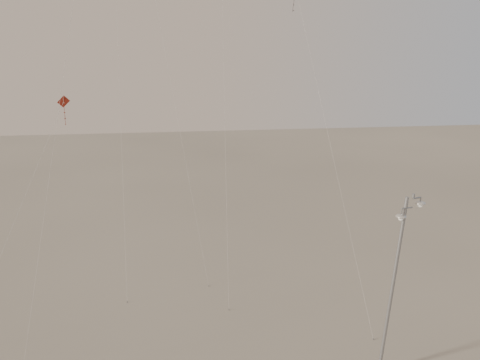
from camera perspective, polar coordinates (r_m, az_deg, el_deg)
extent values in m
cylinder|color=#95979E|center=(25.64, 18.06, -12.54)|extent=(0.81, 0.18, 9.83)
cylinder|color=#95979E|center=(24.07, 20.40, -1.80)|extent=(0.14, 0.14, 0.18)
cylinder|color=#95979E|center=(24.29, 20.78, -2.05)|extent=(0.50, 0.22, 0.07)
cylinder|color=#95979E|center=(24.51, 21.15, -2.31)|extent=(0.06, 0.06, 0.30)
ellipsoid|color=beige|center=(24.55, 21.12, -2.64)|extent=(0.52, 0.52, 0.18)
cylinder|color=#95979E|center=(24.07, 19.70, -3.23)|extent=(0.60, 0.17, 0.07)
cylinder|color=#95979E|center=(23.96, 19.08, -3.77)|extent=(0.06, 0.06, 0.40)
ellipsoid|color=beige|center=(24.02, 19.04, -4.22)|extent=(0.52, 0.52, 0.18)
cylinder|color=beige|center=(26.86, -21.08, 9.20)|extent=(4.53, 9.98, 28.25)
cylinder|color=beige|center=(30.98, -2.18, 20.96)|extent=(0.22, 6.45, 39.10)
cylinder|color=#95979E|center=(32.22, -1.38, -15.51)|extent=(0.06, 0.06, 0.10)
cube|color=maroon|center=(30.51, -20.71, 8.94)|extent=(0.77, 0.17, 0.75)
cylinder|color=maroon|center=(30.76, -20.57, 7.32)|extent=(0.07, 0.18, 1.13)
cylinder|color=beige|center=(27.60, -26.70, -6.99)|extent=(4.91, 10.92, 13.64)
cylinder|color=#272320|center=(37.40, 6.57, 20.68)|extent=(0.20, 0.09, 1.27)
cylinder|color=beige|center=(31.88, 10.96, 4.21)|extent=(1.99, 13.21, 21.03)
cylinder|color=#95979E|center=(30.49, 15.94, -18.15)|extent=(0.06, 0.06, 0.10)
cylinder|color=beige|center=(36.43, -9.03, 14.79)|extent=(4.96, 11.09, 32.54)
cylinder|color=#95979E|center=(35.12, -3.85, -12.74)|extent=(0.06, 0.06, 0.10)
cylinder|color=beige|center=(33.58, -14.45, 10.03)|extent=(0.06, 7.70, 27.36)
cylinder|color=#95979E|center=(33.96, -13.58, -14.23)|extent=(0.06, 0.06, 0.10)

